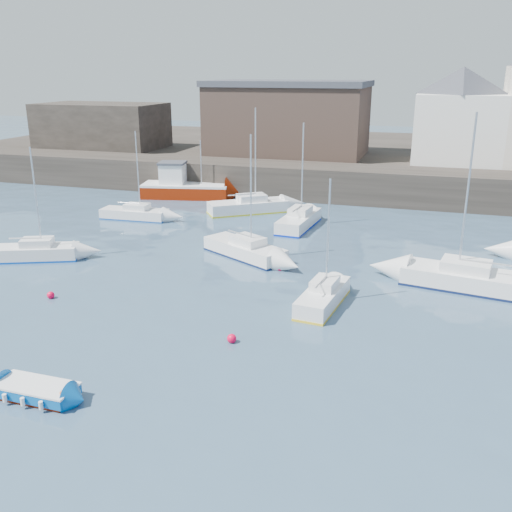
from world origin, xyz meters
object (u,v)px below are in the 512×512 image
(sailboat_h, at_px, (248,206))
(buoy_far, at_px, (280,270))
(blue_dinghy, at_px, (36,390))
(fishing_boat, at_px, (183,186))
(sailboat_d, at_px, (471,279))
(buoy_mid, at_px, (232,342))
(sailboat_a, at_px, (34,252))
(buoy_near, at_px, (51,298))
(sailboat_b, at_px, (245,249))
(sailboat_f, at_px, (299,220))
(sailboat_e, at_px, (135,213))
(sailboat_c, at_px, (323,296))

(sailboat_h, bearing_deg, buoy_far, -64.63)
(blue_dinghy, relative_size, fishing_boat, 0.36)
(sailboat_d, xyz_separation_m, buoy_mid, (-10.32, -9.98, -0.57))
(sailboat_a, height_order, sailboat_d, sailboat_d)
(buoy_far, bearing_deg, buoy_near, -143.01)
(sailboat_a, xyz_separation_m, sailboat_b, (12.57, 4.45, 0.01))
(sailboat_a, xyz_separation_m, sailboat_h, (9.11, 15.83, 0.06))
(sailboat_f, bearing_deg, buoy_near, -117.43)
(buoy_mid, bearing_deg, sailboat_b, 105.48)
(sailboat_a, bearing_deg, sailboat_b, 19.49)
(fishing_boat, distance_m, buoy_far, 22.29)
(sailboat_b, distance_m, sailboat_e, 13.33)
(sailboat_a, bearing_deg, buoy_near, -46.35)
(sailboat_f, distance_m, sailboat_h, 6.08)
(sailboat_b, height_order, sailboat_c, sailboat_b)
(sailboat_c, bearing_deg, sailboat_a, 174.25)
(blue_dinghy, height_order, sailboat_e, sailboat_e)
(sailboat_a, xyz_separation_m, sailboat_f, (14.22, 12.54, 0.05))
(sailboat_b, distance_m, sailboat_f, 8.26)
(sailboat_e, height_order, sailboat_f, sailboat_f)
(sailboat_e, distance_m, sailboat_h, 9.37)
(sailboat_h, bearing_deg, sailboat_f, -32.77)
(sailboat_f, height_order, buoy_mid, sailboat_f)
(fishing_boat, relative_size, sailboat_d, 0.90)
(sailboat_d, bearing_deg, buoy_near, -159.28)
(sailboat_c, xyz_separation_m, buoy_near, (-13.85, -3.34, -0.49))
(sailboat_a, height_order, sailboat_h, sailboat_h)
(sailboat_d, xyz_separation_m, buoy_far, (-10.73, -0.16, -0.57))
(sailboat_b, height_order, sailboat_d, sailboat_d)
(fishing_boat, xyz_separation_m, sailboat_d, (24.78, -17.12, -0.46))
(sailboat_d, bearing_deg, sailboat_b, 172.87)
(fishing_boat, bearing_deg, blue_dinghy, -74.70)
(blue_dinghy, height_order, sailboat_f, sailboat_f)
(fishing_boat, height_order, sailboat_e, sailboat_e)
(sailboat_d, xyz_separation_m, buoy_near, (-21.12, -7.99, -0.57))
(fishing_boat, bearing_deg, sailboat_c, -51.19)
(sailboat_c, distance_m, sailboat_f, 15.16)
(sailboat_h, relative_size, buoy_near, 21.97)
(sailboat_e, xyz_separation_m, buoy_far, (14.37, -8.51, -0.45))
(sailboat_e, distance_m, buoy_mid, 23.55)
(sailboat_d, height_order, buoy_mid, sailboat_d)
(sailboat_e, relative_size, buoy_far, 17.96)
(sailboat_f, bearing_deg, sailboat_a, -138.60)
(sailboat_h, bearing_deg, buoy_near, -101.04)
(sailboat_c, relative_size, buoy_near, 16.51)
(buoy_near, bearing_deg, buoy_mid, -10.43)
(sailboat_a, height_order, sailboat_c, sailboat_a)
(fishing_boat, distance_m, buoy_mid, 30.73)
(sailboat_a, relative_size, buoy_near, 18.09)
(sailboat_e, height_order, sailboat_h, sailboat_h)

